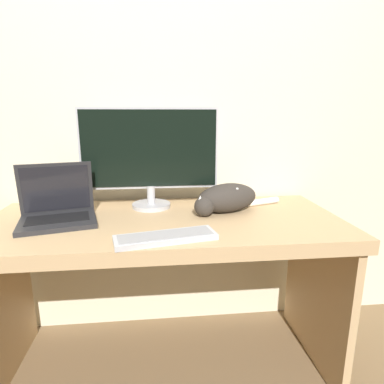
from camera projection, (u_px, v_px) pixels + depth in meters
The scene contains 6 objects.
wall_back at pixel (161, 102), 1.72m from camera, with size 6.40×0.06×2.60m.
desk at pixel (165, 251), 1.49m from camera, with size 1.60×0.69×0.78m.
monitor at pixel (150, 155), 1.57m from camera, with size 0.67×0.19×0.49m.
laptop at pixel (57, 211), 1.39m from camera, with size 0.36×0.31×0.25m.
external_keyboard at pixel (166, 237), 1.20m from camera, with size 0.40×0.19×0.02m.
cat at pixel (226, 198), 1.53m from camera, with size 0.47×0.27×0.14m.
Camera 1 is at (-0.02, -1.04, 1.24)m, focal length 30.00 mm.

